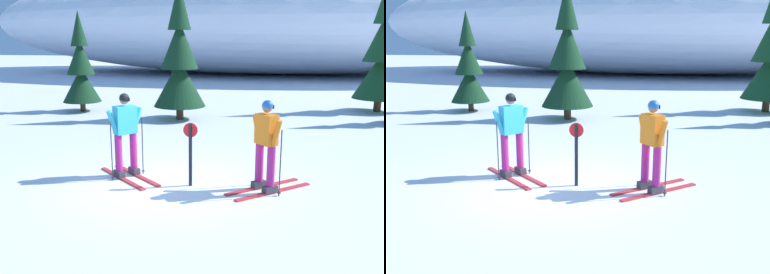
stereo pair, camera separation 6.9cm
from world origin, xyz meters
TOP-DOWN VIEW (x-y plane):
  - ground_plane at (0.00, 0.00)m, footprint 120.00×120.00m
  - skier_cyan_jacket at (-0.76, 0.34)m, footprint 1.61×1.48m
  - skier_orange_jacket at (2.10, 0.03)m, footprint 1.60×1.51m
  - pine_tree_far_left at (-5.31, 7.71)m, footprint 1.50×1.50m
  - pine_tree_center_left at (-1.14, 6.83)m, footprint 1.84×1.84m
  - snow_ridge_background at (1.08, 28.45)m, footprint 46.91×21.08m
  - trail_marker_post at (0.66, 0.04)m, footprint 0.28×0.07m

SIDE VIEW (x-z plane):
  - ground_plane at x=0.00m, z-range 0.00..0.00m
  - trail_marker_post at x=0.66m, z-range 0.09..1.35m
  - skier_orange_jacket at x=2.10m, z-range 0.04..1.78m
  - skier_cyan_jacket at x=-0.76m, z-range 0.05..1.80m
  - pine_tree_far_left at x=-5.31m, z-range -0.32..3.57m
  - pine_tree_center_left at x=-1.14m, z-range -0.39..4.38m
  - snow_ridge_background at x=1.08m, z-range 0.00..8.43m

